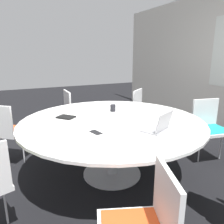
# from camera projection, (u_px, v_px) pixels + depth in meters

# --- Properties ---
(ground_plane) EXTENTS (16.00, 16.00, 0.00)m
(ground_plane) POSITION_uv_depth(u_px,v_px,m) (112.00, 173.00, 2.85)
(ground_plane) COLOR black
(conference_table) EXTENTS (2.21, 2.21, 0.73)m
(conference_table) POSITION_uv_depth(u_px,v_px,m) (112.00, 127.00, 2.68)
(conference_table) COLOR #B7B7BC
(conference_table) RESTS_ON ground_plane
(chair_1) EXTENTS (0.49, 0.51, 0.88)m
(chair_1) POSITION_uv_depth(u_px,v_px,m) (210.00, 124.00, 3.14)
(chair_1) COLOR silver
(chair_1) RESTS_ON ground_plane
(chair_2) EXTENTS (0.60, 0.61, 0.88)m
(chair_2) POSITION_uv_depth(u_px,v_px,m) (144.00, 109.00, 4.02)
(chair_2) COLOR silver
(chair_2) RESTS_ON ground_plane
(chair_3) EXTENTS (0.44, 0.42, 0.88)m
(chair_3) POSITION_uv_depth(u_px,v_px,m) (75.00, 109.00, 3.97)
(chair_3) COLOR silver
(chair_3) RESTS_ON ground_plane
(chair_4) EXTENTS (0.60, 0.61, 0.88)m
(chair_4) POSITION_uv_depth(u_px,v_px,m) (6.00, 128.00, 2.98)
(chair_4) COLOR silver
(chair_4) RESTS_ON ground_plane
(chair_6) EXTENTS (0.56, 0.55, 0.88)m
(chair_6) POSITION_uv_depth(u_px,v_px,m) (144.00, 224.00, 1.30)
(chair_6) COLOR silver
(chair_6) RESTS_ON ground_plane
(laptop) EXTENTS (0.33, 0.35, 0.21)m
(laptop) POSITION_uv_depth(u_px,v_px,m) (159.00, 126.00, 2.25)
(laptop) COLOR #99999E
(laptop) RESTS_ON conference_table
(spiral_notebook) EXTENTS (0.26, 0.25, 0.02)m
(spiral_notebook) POSITION_uv_depth(u_px,v_px,m) (66.00, 117.00, 2.74)
(spiral_notebook) COLOR black
(spiral_notebook) RESTS_ON conference_table
(coffee_cup) EXTENTS (0.07, 0.07, 0.10)m
(coffee_cup) POSITION_uv_depth(u_px,v_px,m) (113.00, 108.00, 3.04)
(coffee_cup) COLOR black
(coffee_cup) RESTS_ON conference_table
(cell_phone) EXTENTS (0.15, 0.10, 0.01)m
(cell_phone) POSITION_uv_depth(u_px,v_px,m) (96.00, 132.00, 2.23)
(cell_phone) COLOR black
(cell_phone) RESTS_ON conference_table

